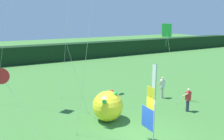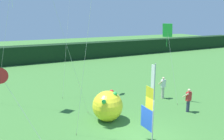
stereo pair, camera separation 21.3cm
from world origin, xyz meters
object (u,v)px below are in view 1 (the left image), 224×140
Objects in this scene: person_mid_field at (188,99)px; kite_green_diamond_2 at (167,33)px; person_near_banner at (162,87)px; kite_red_delta_3 at (1,76)px; banner_flag at (151,107)px; inflatable_balloon at (108,106)px.

kite_green_diamond_2 is (0.08, 2.54, 4.36)m from person_mid_field.
kite_red_delta_3 is at bearing -164.25° from person_near_banner.
kite_red_delta_3 is (-6.39, 1.79, 1.95)m from banner_flag.
kite_green_diamond_2 reaches higher than inflatable_balloon.
inflatable_balloon is at bearing -168.18° from kite_green_diamond_2.
banner_flag is at bearing -80.48° from inflatable_balloon.
inflatable_balloon is 6.77m from kite_red_delta_3.
banner_flag is 6.92m from kite_red_delta_3.
kite_green_diamond_2 is (5.56, 1.16, 4.28)m from inflatable_balloon.
banner_flag is 2.59× the size of person_mid_field.
banner_flag is 2.23× the size of inflatable_balloon.
banner_flag is at bearing -135.54° from person_near_banner.
person_near_banner is (5.14, 5.05, -1.11)m from banner_flag.
banner_flag reaches higher than inflatable_balloon.
inflatable_balloon is at bearing 165.94° from person_mid_field.
person_near_banner is 0.30× the size of kite_green_diamond_2.
person_near_banner reaches higher than person_mid_field.
person_near_banner is at bearing 67.44° from kite_green_diamond_2.
kite_green_diamond_2 reaches higher than person_near_banner.
kite_green_diamond_2 is (4.98, 4.65, 3.19)m from banner_flag.
banner_flag is 0.98× the size of kite_red_delta_3.
person_mid_field is at bearing 23.34° from banner_flag.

